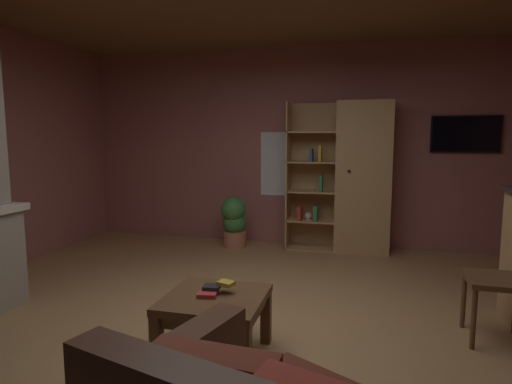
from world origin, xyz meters
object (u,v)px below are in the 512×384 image
table_book_0 (207,295)px  dining_chair (511,272)px  bookshelf_cabinet (356,179)px  table_book_2 (226,283)px  potted_floor_plant (234,220)px  wall_mounted_tv (465,134)px  coffee_table (215,308)px  table_book_1 (212,287)px

table_book_0 → dining_chair: size_ratio=0.14×
bookshelf_cabinet → table_book_2: (-0.81, -2.97, -0.47)m
bookshelf_cabinet → potted_floor_plant: bearing=-174.1°
bookshelf_cabinet → table_book_0: size_ratio=15.49×
bookshelf_cabinet → wall_mounted_tv: bookshelf_cabinet is taller
table_book_0 → wall_mounted_tv: 4.12m
coffee_table → potted_floor_plant: potted_floor_plant is taller
table_book_0 → dining_chair: dining_chair is taller
table_book_2 → wall_mounted_tv: bearing=56.2°
table_book_1 → potted_floor_plant: 2.92m
table_book_0 → coffee_table: bearing=41.6°
table_book_1 → wall_mounted_tv: (2.23, 3.21, 1.07)m
wall_mounted_tv → bookshelf_cabinet: bearing=-171.0°
table_book_1 → dining_chair: 2.14m
coffee_table → table_book_0: 0.11m
bookshelf_cabinet → potted_floor_plant: (-1.61, -0.17, -0.60)m
table_book_0 → potted_floor_plant: (-0.70, 2.91, -0.08)m
coffee_table → table_book_1: bearing=133.0°
table_book_2 → dining_chair: dining_chair is taller
table_book_0 → table_book_2: table_book_2 is taller
bookshelf_cabinet → coffee_table: size_ratio=2.97×
coffee_table → table_book_1: size_ratio=5.87×
potted_floor_plant → bookshelf_cabinet: bearing=5.9°
table_book_2 → wall_mounted_tv: (2.13, 3.19, 1.04)m
wall_mounted_tv → coffee_table: bearing=-124.0°
dining_chair → wall_mounted_tv: 2.74m
bookshelf_cabinet → table_book_1: (-0.90, -3.00, -0.49)m
coffee_table → table_book_2: size_ratio=6.12×
coffee_table → wall_mounted_tv: bearing=56.0°
table_book_2 → table_book_0: bearing=-134.1°
dining_chair → wall_mounted_tv: bearing=85.5°
table_book_0 → potted_floor_plant: bearing=103.6°
table_book_2 → table_book_1: bearing=-163.3°
coffee_table → table_book_0: size_ratio=5.22×
dining_chair → table_book_2: bearing=-161.6°
table_book_2 → potted_floor_plant: bearing=105.9°
table_book_2 → potted_floor_plant: (-0.80, 2.81, -0.13)m
bookshelf_cabinet → table_book_2: size_ratio=18.17×
bookshelf_cabinet → table_book_2: bearing=-105.2°
dining_chair → potted_floor_plant: dining_chair is taller
bookshelf_cabinet → wall_mounted_tv: (1.32, 0.21, 0.57)m
wall_mounted_tv → potted_floor_plant: bearing=-172.7°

